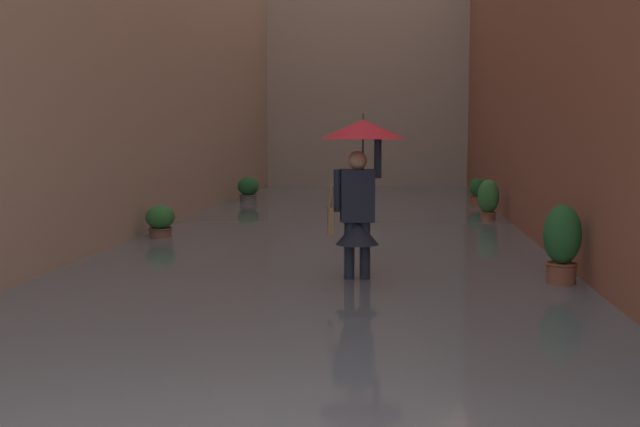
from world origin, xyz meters
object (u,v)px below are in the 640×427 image
object	(u,v)px
potted_plant_mid_right	(160,223)
potted_plant_near_left	(477,193)
person_wading	(360,169)
potted_plant_near_right	(248,191)
potted_plant_mid_left	(562,246)
potted_plant_far_left	(488,200)

from	to	relation	value
potted_plant_mid_right	potted_plant_near_left	bearing A→B (deg)	-130.85
person_wading	potted_plant_mid_right	xyz separation A→B (m)	(3.39, -3.41, -1.04)
potted_plant_near_right	potted_plant_mid_left	bearing A→B (deg)	118.26
potted_plant_mid_right	potted_plant_near_left	xyz separation A→B (m)	(-5.66, -6.55, 0.04)
person_wading	potted_plant_near_left	world-z (taller)	person_wading
potted_plant_near_right	potted_plant_near_left	size ratio (longest dim) A/B	0.99
potted_plant_mid_right	potted_plant_far_left	xyz separation A→B (m)	(-5.56, -3.24, 0.15)
potted_plant_mid_right	potted_plant_far_left	world-z (taller)	potted_plant_far_left
person_wading	potted_plant_near_left	distance (m)	10.26
potted_plant_near_left	potted_plant_mid_right	bearing A→B (deg)	49.15
potted_plant_mid_left	potted_plant_far_left	distance (m)	6.72
potted_plant_near_right	potted_plant_near_left	distance (m)	5.52
potted_plant_mid_left	potted_plant_far_left	world-z (taller)	potted_plant_mid_left
potted_plant_mid_left	person_wading	bearing A→B (deg)	-1.61
potted_plant_far_left	potted_plant_mid_left	bearing A→B (deg)	90.68
potted_plant_near_right	potted_plant_mid_right	xyz separation A→B (m)	(0.15, 6.74, -0.04)
person_wading	potted_plant_mid_left	bearing A→B (deg)	178.39
potted_plant_mid_right	potted_plant_mid_left	xyz separation A→B (m)	(-5.64, 3.47, 0.20)
potted_plant_mid_left	potted_plant_near_left	world-z (taller)	potted_plant_mid_left
potted_plant_near_right	potted_plant_mid_right	bearing A→B (deg)	88.72
person_wading	potted_plant_near_right	world-z (taller)	person_wading
potted_plant_far_left	potted_plant_near_left	world-z (taller)	potted_plant_far_left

